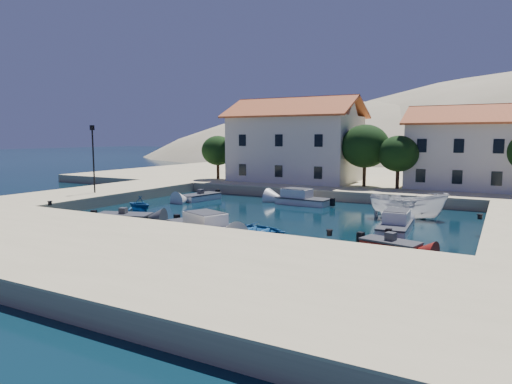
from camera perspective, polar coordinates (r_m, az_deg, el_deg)
ground at (r=27.64m, az=-7.38°, el=-6.06°), size 400.00×400.00×0.00m
quay_south at (r=23.09m, az=-16.27°, el=-7.61°), size 52.00×12.00×1.00m
quay_west at (r=47.52m, az=-18.89°, el=-0.31°), size 8.00×20.00×1.00m
quay_north at (r=61.58m, az=15.54°, el=1.39°), size 80.00×36.00×1.00m
building_left at (r=54.34m, az=4.96°, el=6.65°), size 14.70×9.45×9.70m
building_mid at (r=50.88m, az=24.40°, el=5.23°), size 10.50×8.40×8.30m
trees at (r=48.55m, az=15.18°, el=5.10°), size 37.30×5.30×6.45m
lamppost at (r=44.75m, az=-19.69°, el=4.70°), size 0.35×0.25×6.22m
bollards at (r=29.19m, az=1.54°, el=-3.00°), size 29.36×9.56×0.30m
motorboat_grey_sw at (r=34.64m, az=-16.24°, el=-3.14°), size 4.34×2.92×1.25m
cabin_cruiser_south at (r=29.81m, az=-7.07°, el=-4.16°), size 5.46×3.88×1.60m
rowboat_south at (r=28.94m, az=-0.43°, el=-5.41°), size 4.61×3.30×0.95m
motorboat_red_se at (r=25.91m, az=16.45°, el=-6.49°), size 3.36×2.11×1.25m
cabin_cruiser_east at (r=30.69m, az=16.98°, el=-4.09°), size 2.11×4.60×1.60m
boat_east at (r=36.53m, az=18.44°, el=-3.17°), size 6.04×3.45×2.20m
motorboat_white_ne at (r=39.40m, az=20.40°, el=-2.10°), size 1.96×3.71×1.25m
rowboat_west at (r=40.07m, az=-14.37°, el=-2.16°), size 2.86×2.56×1.36m
motorboat_white_west at (r=45.07m, az=-6.92°, el=-0.63°), size 2.51×4.35×1.25m
cabin_cruiser_north at (r=42.02m, az=5.93°, el=-0.91°), size 5.11×2.52×1.60m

